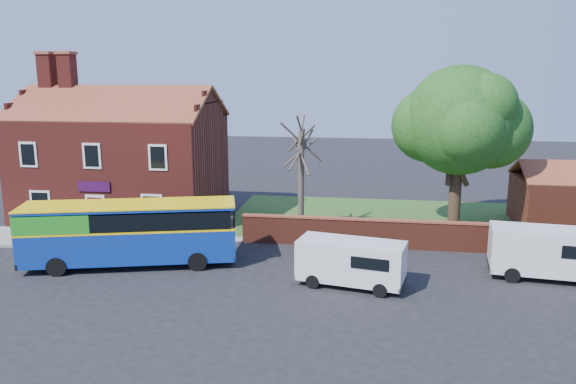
% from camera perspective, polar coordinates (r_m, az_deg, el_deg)
% --- Properties ---
extents(ground, '(120.00, 120.00, 0.00)m').
position_cam_1_polar(ground, '(26.04, -12.47, -9.19)').
color(ground, black).
rests_on(ground, ground).
extents(pavement, '(18.00, 3.50, 0.12)m').
position_cam_1_polar(pavement, '(33.85, -20.13, -4.59)').
color(pavement, gray).
rests_on(pavement, ground).
extents(kerb, '(18.00, 0.15, 0.14)m').
position_cam_1_polar(kerb, '(32.39, -21.60, -5.42)').
color(kerb, slate).
rests_on(kerb, ground).
extents(grass_strip, '(26.00, 12.00, 0.04)m').
position_cam_1_polar(grass_strip, '(36.99, 14.50, -2.92)').
color(grass_strip, '#426B28').
rests_on(grass_strip, ground).
extents(shop_building, '(12.30, 8.13, 10.50)m').
position_cam_1_polar(shop_building, '(38.14, -16.42, 2.63)').
color(shop_building, maroon).
rests_on(shop_building, ground).
extents(boundary_wall, '(22.00, 0.38, 1.60)m').
position_cam_1_polar(boundary_wall, '(31.04, 15.65, -4.32)').
color(boundary_wall, maroon).
rests_on(boundary_wall, ground).
extents(bus, '(10.51, 5.17, 3.10)m').
position_cam_1_polar(bus, '(28.55, -16.38, -3.79)').
color(bus, '#0D3298').
rests_on(bus, ground).
extents(van_near, '(4.95, 2.76, 2.05)m').
position_cam_1_polar(van_near, '(25.13, 6.46, -6.99)').
color(van_near, silver).
rests_on(van_near, ground).
extents(van_far, '(5.49, 2.70, 2.32)m').
position_cam_1_polar(van_far, '(28.46, 25.16, -5.48)').
color(van_far, silver).
rests_on(van_far, ground).
extents(large_tree, '(8.03, 6.35, 9.79)m').
position_cam_1_polar(large_tree, '(34.38, 17.11, 6.65)').
color(large_tree, black).
rests_on(large_tree, ground).
extents(bare_tree, '(2.48, 2.96, 6.63)m').
position_cam_1_polar(bare_tree, '(32.50, 1.34, 1.54)').
color(bare_tree, '#4C4238').
rests_on(bare_tree, ground).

